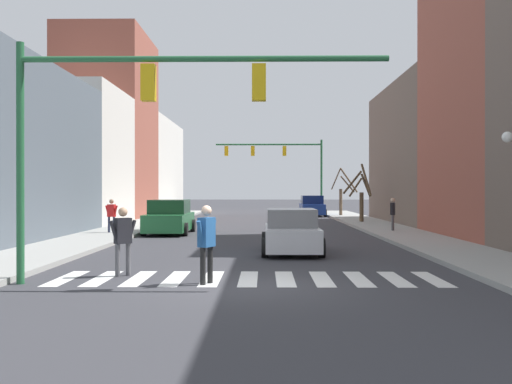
{
  "coord_description": "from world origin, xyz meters",
  "views": [
    {
      "loc": [
        0.39,
        -13.38,
        2.19
      ],
      "look_at": [
        -0.22,
        30.52,
        2.02
      ],
      "focal_mm": 42.0,
      "sensor_mm": 36.0,
      "label": 1
    }
  ],
  "objects_px": {
    "traffic_signal_far": "(281,158)",
    "pedestrian_on_left_sidewalk": "(123,235)",
    "traffic_signal_near": "(137,104)",
    "car_parked_left_near": "(291,232)",
    "street_tree_right_near": "(361,195)",
    "street_tree_right_mid": "(343,194)",
    "pedestrian_waiting_at_curb": "(393,211)",
    "car_at_intersection": "(312,206)",
    "pedestrian_on_right_sidewalk": "(206,238)",
    "car_driving_toward_lane": "(169,218)",
    "pedestrian_crossing_street": "(111,213)"
  },
  "relations": [
    {
      "from": "pedestrian_crossing_street",
      "to": "traffic_signal_near",
      "type": "bearing_deg",
      "value": 123.17
    },
    {
      "from": "car_at_intersection",
      "to": "street_tree_right_mid",
      "type": "bearing_deg",
      "value": -122.41
    },
    {
      "from": "car_driving_toward_lane",
      "to": "street_tree_right_mid",
      "type": "distance_m",
      "value": 21.6
    },
    {
      "from": "car_parked_left_near",
      "to": "pedestrian_on_left_sidewalk",
      "type": "bearing_deg",
      "value": 141.09
    },
    {
      "from": "traffic_signal_far",
      "to": "pedestrian_on_left_sidewalk",
      "type": "height_order",
      "value": "traffic_signal_far"
    },
    {
      "from": "car_at_intersection",
      "to": "pedestrian_crossing_street",
      "type": "xyz_separation_m",
      "value": [
        -11.24,
        -21.2,
        0.29
      ]
    },
    {
      "from": "car_driving_toward_lane",
      "to": "pedestrian_on_left_sidewalk",
      "type": "bearing_deg",
      "value": -175.57
    },
    {
      "from": "car_driving_toward_lane",
      "to": "traffic_signal_far",
      "type": "bearing_deg",
      "value": -16.0
    },
    {
      "from": "street_tree_right_near",
      "to": "street_tree_right_mid",
      "type": "height_order",
      "value": "street_tree_right_mid"
    },
    {
      "from": "pedestrian_waiting_at_curb",
      "to": "car_at_intersection",
      "type": "bearing_deg",
      "value": -155.12
    },
    {
      "from": "car_at_intersection",
      "to": "street_tree_right_near",
      "type": "height_order",
      "value": "street_tree_right_near"
    },
    {
      "from": "street_tree_right_near",
      "to": "street_tree_right_mid",
      "type": "xyz_separation_m",
      "value": [
        0.09,
        9.68,
        -0.01
      ]
    },
    {
      "from": "traffic_signal_near",
      "to": "car_at_intersection",
      "type": "relative_size",
      "value": 1.84
    },
    {
      "from": "pedestrian_crossing_street",
      "to": "pedestrian_waiting_at_curb",
      "type": "distance_m",
      "value": 13.85
    },
    {
      "from": "car_parked_left_near",
      "to": "car_at_intersection",
      "type": "relative_size",
      "value": 0.94
    },
    {
      "from": "car_parked_left_near",
      "to": "car_at_intersection",
      "type": "bearing_deg",
      "value": -5.96
    },
    {
      "from": "street_tree_right_near",
      "to": "pedestrian_waiting_at_curb",
      "type": "bearing_deg",
      "value": -88.32
    },
    {
      "from": "car_parked_left_near",
      "to": "pedestrian_on_left_sidewalk",
      "type": "distance_m",
      "value": 7.19
    },
    {
      "from": "traffic_signal_near",
      "to": "pedestrian_on_right_sidewalk",
      "type": "bearing_deg",
      "value": 1.49
    },
    {
      "from": "traffic_signal_far",
      "to": "pedestrian_on_left_sidewalk",
      "type": "xyz_separation_m",
      "value": [
        -5.05,
        -35.99,
        -3.85
      ]
    },
    {
      "from": "pedestrian_waiting_at_curb",
      "to": "street_tree_right_near",
      "type": "xyz_separation_m",
      "value": [
        -0.24,
        8.32,
        0.75
      ]
    },
    {
      "from": "traffic_signal_near",
      "to": "street_tree_right_near",
      "type": "height_order",
      "value": "traffic_signal_near"
    },
    {
      "from": "pedestrian_crossing_street",
      "to": "pedestrian_waiting_at_curb",
      "type": "height_order",
      "value": "pedestrian_waiting_at_curb"
    },
    {
      "from": "traffic_signal_far",
      "to": "pedestrian_crossing_street",
      "type": "xyz_separation_m",
      "value": [
        -8.76,
        -22.67,
        -3.8
      ]
    },
    {
      "from": "car_driving_toward_lane",
      "to": "street_tree_right_mid",
      "type": "height_order",
      "value": "street_tree_right_mid"
    },
    {
      "from": "car_driving_toward_lane",
      "to": "pedestrian_waiting_at_curb",
      "type": "bearing_deg",
      "value": -87.15
    },
    {
      "from": "car_parked_left_near",
      "to": "pedestrian_waiting_at_curb",
      "type": "bearing_deg",
      "value": -30.3
    },
    {
      "from": "car_at_intersection",
      "to": "pedestrian_on_left_sidewalk",
      "type": "xyz_separation_m",
      "value": [
        -7.53,
        -34.53,
        0.23
      ]
    },
    {
      "from": "traffic_signal_far",
      "to": "pedestrian_on_right_sidewalk",
      "type": "distance_m",
      "value": 37.53
    },
    {
      "from": "traffic_signal_near",
      "to": "car_parked_left_near",
      "type": "bearing_deg",
      "value": 60.5
    },
    {
      "from": "car_parked_left_near",
      "to": "pedestrian_on_right_sidewalk",
      "type": "distance_m",
      "value": 7.2
    },
    {
      "from": "pedestrian_crossing_street",
      "to": "pedestrian_on_right_sidewalk",
      "type": "distance_m",
      "value": 15.73
    },
    {
      "from": "pedestrian_on_left_sidewalk",
      "to": "pedestrian_waiting_at_curb",
      "type": "distance_m",
      "value": 18.08
    },
    {
      "from": "pedestrian_waiting_at_curb",
      "to": "street_tree_right_mid",
      "type": "relative_size",
      "value": 0.43
    },
    {
      "from": "pedestrian_on_right_sidewalk",
      "to": "car_at_intersection",
      "type": "bearing_deg",
      "value": -161.71
    },
    {
      "from": "street_tree_right_mid",
      "to": "car_driving_toward_lane",
      "type": "bearing_deg",
      "value": -120.67
    },
    {
      "from": "traffic_signal_far",
      "to": "car_at_intersection",
      "type": "height_order",
      "value": "traffic_signal_far"
    },
    {
      "from": "pedestrian_on_left_sidewalk",
      "to": "street_tree_right_mid",
      "type": "height_order",
      "value": "street_tree_right_mid"
    },
    {
      "from": "pedestrian_on_right_sidewalk",
      "to": "car_driving_toward_lane",
      "type": "bearing_deg",
      "value": -141.23
    },
    {
      "from": "pedestrian_waiting_at_curb",
      "to": "car_parked_left_near",
      "type": "bearing_deg",
      "value": -12.74
    },
    {
      "from": "car_at_intersection",
      "to": "pedestrian_crossing_street",
      "type": "distance_m",
      "value": 24.0
    },
    {
      "from": "car_parked_left_near",
      "to": "pedestrian_on_left_sidewalk",
      "type": "xyz_separation_m",
      "value": [
        -4.51,
        -5.59,
        0.31
      ]
    },
    {
      "from": "traffic_signal_near",
      "to": "street_tree_right_mid",
      "type": "relative_size",
      "value": 2.25
    },
    {
      "from": "pedestrian_crossing_street",
      "to": "car_driving_toward_lane",
      "type": "bearing_deg",
      "value": -139.25
    },
    {
      "from": "pedestrian_crossing_street",
      "to": "pedestrian_on_left_sidewalk",
      "type": "bearing_deg",
      "value": 122.19
    },
    {
      "from": "traffic_signal_far",
      "to": "street_tree_right_mid",
      "type": "xyz_separation_m",
      "value": [
        4.83,
        -2.95,
        -3.03
      ]
    },
    {
      "from": "traffic_signal_far",
      "to": "pedestrian_on_left_sidewalk",
      "type": "bearing_deg",
      "value": -97.98
    },
    {
      "from": "pedestrian_on_left_sidewalk",
      "to": "traffic_signal_near",
      "type": "bearing_deg",
      "value": 75.96
    },
    {
      "from": "car_parked_left_near",
      "to": "street_tree_right_mid",
      "type": "relative_size",
      "value": 1.16
    },
    {
      "from": "pedestrian_on_right_sidewalk",
      "to": "street_tree_right_near",
      "type": "xyz_separation_m",
      "value": [
        7.55,
        24.6,
        0.79
      ]
    }
  ]
}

